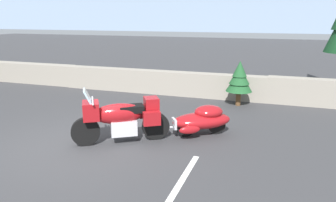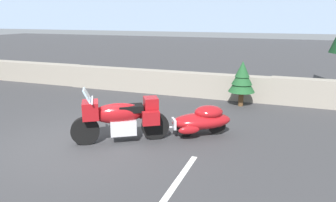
% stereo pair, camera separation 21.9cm
% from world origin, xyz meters
% --- Properties ---
extents(ground_plane, '(80.00, 80.00, 0.00)m').
position_xyz_m(ground_plane, '(0.00, 0.00, 0.00)').
color(ground_plane, '#38383A').
extents(stone_guard_wall, '(24.00, 0.63, 0.91)m').
position_xyz_m(stone_guard_wall, '(-0.33, 5.57, 0.45)').
color(stone_guard_wall, gray).
rests_on(stone_guard_wall, ground).
extents(touring_motorcycle, '(2.02, 1.47, 1.33)m').
position_xyz_m(touring_motorcycle, '(0.90, 0.53, 0.62)').
color(touring_motorcycle, black).
rests_on(touring_motorcycle, ground).
extents(car_shaped_trailer, '(2.05, 1.49, 0.76)m').
position_xyz_m(car_shaped_trailer, '(2.60, 1.62, 0.41)').
color(car_shaped_trailer, black).
rests_on(car_shaped_trailer, ground).
extents(pine_sapling_near, '(0.87, 0.87, 1.50)m').
position_xyz_m(pine_sapling_near, '(3.11, 4.76, 0.94)').
color(pine_sapling_near, brown).
rests_on(pine_sapling_near, ground).
extents(parking_stripe_marker, '(0.12, 3.60, 0.01)m').
position_xyz_m(parking_stripe_marker, '(2.79, -1.50, 0.00)').
color(parking_stripe_marker, silver).
rests_on(parking_stripe_marker, ground).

